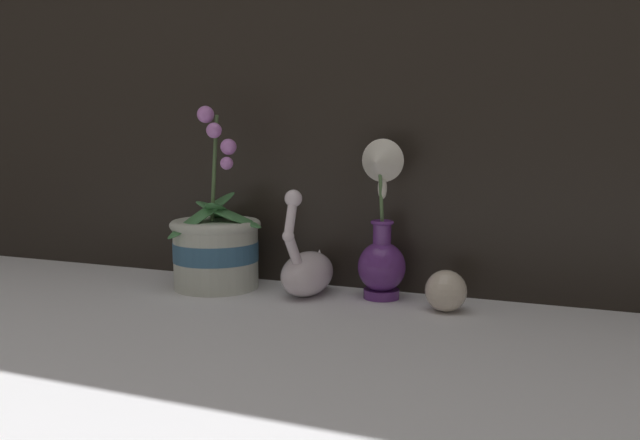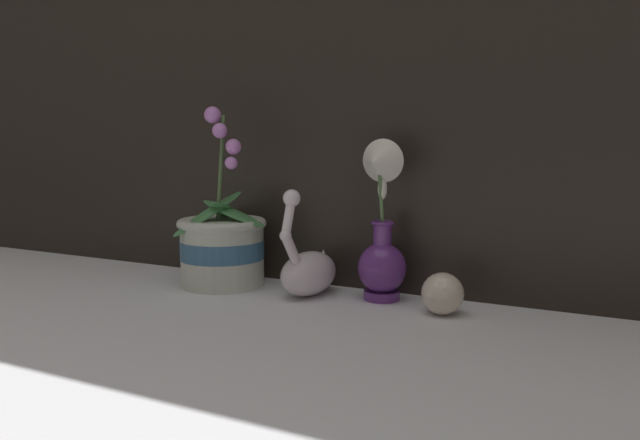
# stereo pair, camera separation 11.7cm
# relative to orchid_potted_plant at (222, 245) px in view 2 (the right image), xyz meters

# --- Properties ---
(ground_plane) EXTENTS (2.80, 2.80, 0.00)m
(ground_plane) POSITION_rel_orchid_potted_plant_xyz_m (0.23, -0.12, -0.09)
(ground_plane) COLOR white
(orchid_potted_plant) EXTENTS (0.21, 0.23, 0.38)m
(orchid_potted_plant) POSITION_rel_orchid_potted_plant_xyz_m (0.00, 0.00, 0.00)
(orchid_potted_plant) COLOR beige
(orchid_potted_plant) RESTS_ON ground_plane
(swan_figurine) EXTENTS (0.09, 0.19, 0.22)m
(swan_figurine) POSITION_rel_orchid_potted_plant_xyz_m (0.21, 0.01, -0.04)
(swan_figurine) COLOR white
(swan_figurine) RESTS_ON ground_plane
(blue_vase) EXTENTS (0.09, 0.10, 0.32)m
(blue_vase) POSITION_rel_orchid_potted_plant_xyz_m (0.35, 0.03, 0.03)
(blue_vase) COLOR #602D7F
(blue_vase) RESTS_ON ground_plane
(glass_sphere) EXTENTS (0.08, 0.08, 0.08)m
(glass_sphere) POSITION_rel_orchid_potted_plant_xyz_m (0.49, -0.01, -0.05)
(glass_sphere) COLOR beige
(glass_sphere) RESTS_ON ground_plane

